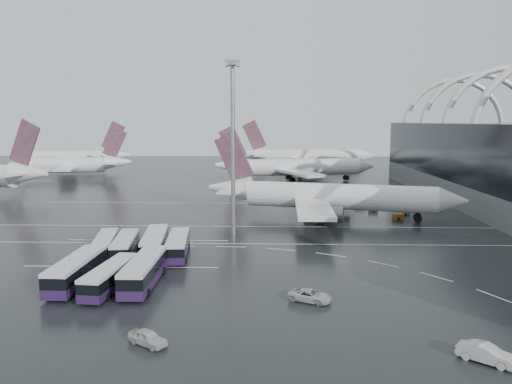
{
  "coord_description": "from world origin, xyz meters",
  "views": [
    {
      "loc": [
        -2.64,
        -84.26,
        20.62
      ],
      "look_at": [
        -5.47,
        11.11,
        7.0
      ],
      "focal_mm": 35.0,
      "sensor_mm": 36.0,
      "label": 1
    }
  ],
  "objects_px": {
    "bus_row_far_b": "(110,276)",
    "gse_cart_belly_a": "(398,217)",
    "bus_row_far_a": "(77,270)",
    "van_curve_c": "(486,354)",
    "airliner_gate_b": "(293,168)",
    "van_curve_b": "(148,338)",
    "bus_row_near_b": "(125,246)",
    "gse_cart_belly_b": "(373,209)",
    "gse_cart_belly_d": "(405,213)",
    "floodlight_mast": "(233,127)",
    "van_curve_a": "(310,296)",
    "jet_remote_mid": "(74,165)",
    "airliner_main": "(326,197)",
    "airliner_gate_c": "(305,157)",
    "jet_remote_far": "(74,158)",
    "bus_row_far_c": "(144,271)",
    "bus_row_near_d": "(178,245)",
    "gse_cart_belly_c": "(310,216)",
    "bus_row_near_a": "(105,244)",
    "bus_row_near_c": "(155,243)",
    "gse_cart_belly_e": "(359,204)"
  },
  "relations": [
    {
      "from": "bus_row_near_b",
      "to": "airliner_gate_b",
      "type": "bearing_deg",
      "value": -25.19
    },
    {
      "from": "floodlight_mast",
      "to": "bus_row_far_a",
      "type": "bearing_deg",
      "value": -122.59
    },
    {
      "from": "van_curve_a",
      "to": "bus_row_near_d",
      "type": "bearing_deg",
      "value": 68.22
    },
    {
      "from": "jet_remote_far",
      "to": "bus_row_near_d",
      "type": "xyz_separation_m",
      "value": [
        67.91,
        -131.35,
        -3.6
      ]
    },
    {
      "from": "bus_row_near_a",
      "to": "van_curve_a",
      "type": "relative_size",
      "value": 2.46
    },
    {
      "from": "airliner_gate_b",
      "to": "floodlight_mast",
      "type": "xyz_separation_m",
      "value": [
        -14.48,
        -81.29,
        14.68
      ]
    },
    {
      "from": "gse_cart_belly_e",
      "to": "bus_row_near_d",
      "type": "bearing_deg",
      "value": -127.99
    },
    {
      "from": "van_curve_a",
      "to": "gse_cart_belly_d",
      "type": "xyz_separation_m",
      "value": [
        25.12,
        53.91,
        -0.15
      ]
    },
    {
      "from": "bus_row_near_c",
      "to": "gse_cart_belly_d",
      "type": "bearing_deg",
      "value": -61.52
    },
    {
      "from": "gse_cart_belly_b",
      "to": "gse_cart_belly_d",
      "type": "height_order",
      "value": "gse_cart_belly_b"
    },
    {
      "from": "gse_cart_belly_c",
      "to": "van_curve_b",
      "type": "bearing_deg",
      "value": -108.08
    },
    {
      "from": "bus_row_far_a",
      "to": "van_curve_c",
      "type": "distance_m",
      "value": 47.38
    },
    {
      "from": "bus_row_far_b",
      "to": "bus_row_near_a",
      "type": "bearing_deg",
      "value": 26.4
    },
    {
      "from": "jet_remote_mid",
      "to": "bus_row_near_a",
      "type": "height_order",
      "value": "jet_remote_mid"
    },
    {
      "from": "bus_row_far_b",
      "to": "bus_row_near_d",
      "type": "bearing_deg",
      "value": -13.31
    },
    {
      "from": "jet_remote_far",
      "to": "gse_cart_belly_b",
      "type": "relative_size",
      "value": 23.03
    },
    {
      "from": "jet_remote_mid",
      "to": "jet_remote_far",
      "type": "height_order",
      "value": "jet_remote_far"
    },
    {
      "from": "bus_row_far_a",
      "to": "floodlight_mast",
      "type": "xyz_separation_m",
      "value": [
        17.83,
        27.89,
        17.61
      ]
    },
    {
      "from": "gse_cart_belly_a",
      "to": "gse_cart_belly_b",
      "type": "relative_size",
      "value": 1.05
    },
    {
      "from": "airliner_main",
      "to": "jet_remote_mid",
      "type": "bearing_deg",
      "value": 152.33
    },
    {
      "from": "jet_remote_far",
      "to": "bus_row_far_c",
      "type": "distance_m",
      "value": 159.55
    },
    {
      "from": "jet_remote_mid",
      "to": "van_curve_c",
      "type": "xyz_separation_m",
      "value": [
        89.81,
        -136.49,
        -3.98
      ]
    },
    {
      "from": "floodlight_mast",
      "to": "gse_cart_belly_c",
      "type": "bearing_deg",
      "value": 45.76
    },
    {
      "from": "bus_row_far_a",
      "to": "floodlight_mast",
      "type": "height_order",
      "value": "floodlight_mast"
    },
    {
      "from": "jet_remote_mid",
      "to": "gse_cart_belly_e",
      "type": "distance_m",
      "value": 109.18
    },
    {
      "from": "bus_row_near_b",
      "to": "bus_row_far_a",
      "type": "distance_m",
      "value": 13.43
    },
    {
      "from": "airliner_gate_b",
      "to": "van_curve_b",
      "type": "relative_size",
      "value": 13.48
    },
    {
      "from": "bus_row_near_c",
      "to": "van_curve_a",
      "type": "bearing_deg",
      "value": -138.39
    },
    {
      "from": "airliner_main",
      "to": "airliner_gate_c",
      "type": "bearing_deg",
      "value": 101.83
    },
    {
      "from": "airliner_main",
      "to": "bus_row_near_c",
      "type": "xyz_separation_m",
      "value": [
        -29.84,
        -30.1,
        -2.77
      ]
    },
    {
      "from": "van_curve_c",
      "to": "gse_cart_belly_a",
      "type": "distance_m",
      "value": 63.78
    },
    {
      "from": "bus_row_far_a",
      "to": "jet_remote_far",
      "type": "bearing_deg",
      "value": 22.32
    },
    {
      "from": "bus_row_far_b",
      "to": "gse_cart_belly_a",
      "type": "relative_size",
      "value": 5.79
    },
    {
      "from": "airliner_gate_c",
      "to": "bus_row_near_b",
      "type": "relative_size",
      "value": 4.68
    },
    {
      "from": "gse_cart_belly_a",
      "to": "gse_cart_belly_e",
      "type": "bearing_deg",
      "value": 108.94
    },
    {
      "from": "van_curve_b",
      "to": "van_curve_c",
      "type": "distance_m",
      "value": 30.07
    },
    {
      "from": "jet_remote_mid",
      "to": "bus_row_far_b",
      "type": "relative_size",
      "value": 3.38
    },
    {
      "from": "bus_row_far_b",
      "to": "van_curve_a",
      "type": "bearing_deg",
      "value": -91.95
    },
    {
      "from": "bus_row_near_a",
      "to": "gse_cart_belly_b",
      "type": "xyz_separation_m",
      "value": [
        49.35,
        39.27,
        -1.06
      ]
    },
    {
      "from": "bus_row_near_d",
      "to": "van_curve_c",
      "type": "distance_m",
      "value": 46.71
    },
    {
      "from": "gse_cart_belly_a",
      "to": "bus_row_far_b",
      "type": "bearing_deg",
      "value": -135.62
    },
    {
      "from": "van_curve_c",
      "to": "bus_row_far_b",
      "type": "bearing_deg",
      "value": 102.89
    },
    {
      "from": "bus_row_near_b",
      "to": "airliner_main",
      "type": "bearing_deg",
      "value": -55.18
    },
    {
      "from": "bus_row_near_a",
      "to": "bus_row_far_c",
      "type": "relative_size",
      "value": 0.88
    },
    {
      "from": "gse_cart_belly_c",
      "to": "bus_row_far_b",
      "type": "bearing_deg",
      "value": -121.81
    },
    {
      "from": "bus_row_near_a",
      "to": "gse_cart_belly_b",
      "type": "bearing_deg",
      "value": -62.23
    },
    {
      "from": "jet_remote_far",
      "to": "bus_row_far_a",
      "type": "xyz_separation_m",
      "value": [
        57.57,
        -145.08,
        -3.44
      ]
    },
    {
      "from": "airliner_main",
      "to": "airliner_gate_b",
      "type": "height_order",
      "value": "airliner_gate_b"
    },
    {
      "from": "van_curve_b",
      "to": "floodlight_mast",
      "type": "distance_m",
      "value": 48.86
    },
    {
      "from": "airliner_gate_c",
      "to": "bus_row_far_a",
      "type": "height_order",
      "value": "airliner_gate_c"
    }
  ]
}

